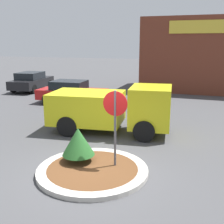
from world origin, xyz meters
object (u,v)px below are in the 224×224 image
(utility_truck, at_px, (111,108))
(parked_sedan_black, at_px, (32,81))
(stop_sign, at_px, (115,116))
(parked_sedan_red, at_px, (72,92))

(utility_truck, bearing_deg, parked_sedan_black, 132.91)
(utility_truck, bearing_deg, stop_sign, -75.77)
(parked_sedan_red, bearing_deg, utility_truck, -51.31)
(utility_truck, height_order, parked_sedan_red, utility_truck)
(utility_truck, distance_m, parked_sedan_red, 6.46)
(stop_sign, relative_size, parked_sedan_red, 0.56)
(parked_sedan_red, bearing_deg, parked_sedan_black, 143.95)
(parked_sedan_red, height_order, parked_sedan_black, parked_sedan_black)
(parked_sedan_black, bearing_deg, stop_sign, -142.94)
(stop_sign, bearing_deg, parked_sedan_black, 132.99)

